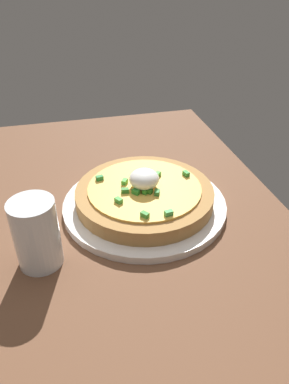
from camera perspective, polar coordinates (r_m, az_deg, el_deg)
name	(u,v)px	position (r cm, az deg, el deg)	size (l,w,h in cm)	color
dining_table	(85,241)	(62.39, -9.26, -7.55)	(96.76, 72.47, 3.25)	brown
plate	(144,204)	(65.96, 0.00, -1.92)	(29.00, 29.00, 1.30)	white
pizza	(144,194)	(64.65, 0.00, -0.27)	(24.28, 24.28, 6.36)	#AC7D44
cup_near	(37,237)	(54.81, -16.35, -6.69)	(6.52, 6.52, 10.69)	silver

